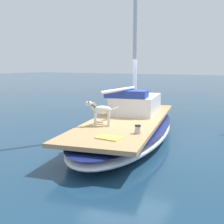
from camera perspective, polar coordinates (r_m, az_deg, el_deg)
ground_plane at (r=8.99m, az=3.13°, el=-5.44°), size 120.00×120.00×0.00m
sailboat_main at (r=8.91m, az=3.14°, el=-3.36°), size 3.93×7.60×0.66m
cabin_house at (r=9.87m, az=4.70°, el=1.83°), size 1.82×2.47×0.84m
dog_white at (r=7.72m, az=-2.37°, el=0.30°), size 0.85×0.55×0.70m
deck_winch at (r=6.93m, az=5.19°, el=-3.53°), size 0.16×0.16×0.21m
coiled_rope at (r=8.07m, az=-2.48°, el=-2.19°), size 0.32×0.32×0.04m
deck_towel at (r=6.45m, az=-0.60°, el=-5.21°), size 0.57×0.37×0.03m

